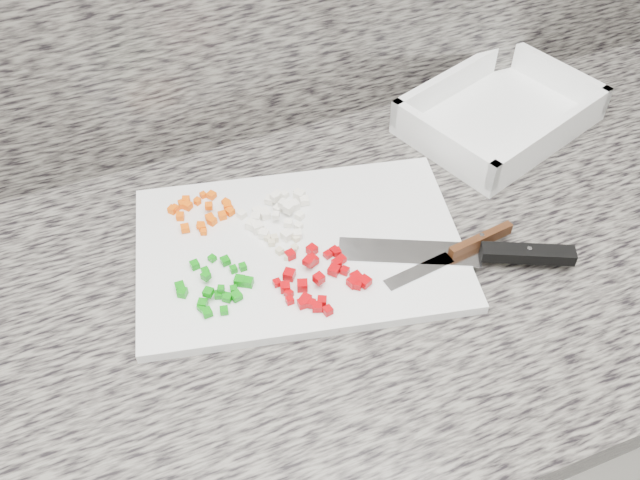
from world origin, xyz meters
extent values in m
cube|color=beige|center=(0.00, 1.44, 0.43)|extent=(3.92, 0.62, 0.86)
cube|color=#68645C|center=(0.00, 1.44, 0.88)|extent=(3.96, 0.64, 0.04)
cube|color=white|center=(0.10, 1.49, 0.91)|extent=(0.46, 0.35, 0.01)
cube|color=#F05705|center=(-0.03, 1.61, 0.92)|extent=(0.01, 0.01, 0.01)
cube|color=#F05705|center=(-0.03, 1.61, 0.92)|extent=(0.01, 0.01, 0.01)
cube|color=#F05705|center=(0.01, 1.62, 0.92)|extent=(0.01, 0.01, 0.01)
cube|color=#F05705|center=(-0.01, 1.55, 0.92)|extent=(0.01, 0.01, 0.01)
cube|color=#F05705|center=(0.04, 1.58, 0.92)|extent=(0.01, 0.01, 0.01)
cube|color=#F05705|center=(0.04, 1.58, 0.92)|extent=(0.01, 0.01, 0.01)
cube|color=#F05705|center=(-0.01, 1.56, 0.92)|extent=(0.01, 0.01, 0.01)
cube|color=#F05705|center=(0.04, 1.60, 0.92)|extent=(0.01, 0.01, 0.01)
cube|color=#F05705|center=(-0.03, 1.57, 0.92)|extent=(0.01, 0.01, 0.01)
cube|color=#F05705|center=(0.02, 1.61, 0.92)|extent=(0.01, 0.01, 0.01)
cube|color=#F05705|center=(-0.01, 1.61, 0.92)|extent=(0.01, 0.01, 0.01)
cube|color=#F05705|center=(0.00, 1.61, 0.92)|extent=(0.01, 0.01, 0.01)
cube|color=#F05705|center=(0.04, 1.59, 0.92)|extent=(0.01, 0.01, 0.01)
cube|color=#F05705|center=(0.00, 1.61, 0.92)|extent=(0.01, 0.01, 0.01)
cube|color=#F05705|center=(-0.03, 1.59, 0.92)|extent=(0.01, 0.01, 0.01)
cube|color=#F05705|center=(0.01, 1.57, 0.92)|extent=(0.01, 0.01, 0.01)
cube|color=#F05705|center=(0.01, 1.57, 0.92)|extent=(0.01, 0.01, 0.01)
cube|color=#F05705|center=(0.01, 1.59, 0.93)|extent=(0.01, 0.01, 0.01)
cube|color=#F05705|center=(-0.02, 1.61, 0.92)|extent=(0.01, 0.01, 0.01)
cube|color=#F05705|center=(0.02, 1.57, 0.92)|extent=(0.01, 0.01, 0.01)
cube|color=#F05705|center=(-0.01, 1.62, 0.92)|extent=(0.01, 0.01, 0.01)
cube|color=#F05705|center=(-0.01, 1.57, 0.92)|extent=(0.01, 0.01, 0.01)
cube|color=white|center=(0.05, 1.54, 0.92)|extent=(0.02, 0.02, 0.01)
cube|color=white|center=(0.09, 1.54, 0.93)|extent=(0.01, 0.01, 0.01)
cube|color=white|center=(0.13, 1.56, 0.92)|extent=(0.01, 0.01, 0.01)
cube|color=white|center=(0.11, 1.52, 0.92)|extent=(0.01, 0.01, 0.01)
cube|color=white|center=(0.10, 1.58, 0.92)|extent=(0.01, 0.01, 0.01)
cube|color=white|center=(0.08, 1.55, 0.92)|extent=(0.01, 0.01, 0.01)
cube|color=white|center=(0.11, 1.54, 0.93)|extent=(0.02, 0.02, 0.01)
cube|color=white|center=(0.06, 1.53, 0.92)|extent=(0.01, 0.01, 0.01)
cube|color=white|center=(0.10, 1.57, 0.93)|extent=(0.01, 0.01, 0.01)
cube|color=white|center=(0.06, 1.55, 0.92)|extent=(0.02, 0.02, 0.01)
cube|color=white|center=(0.13, 1.58, 0.92)|extent=(0.01, 0.01, 0.01)
cube|color=white|center=(0.10, 1.56, 0.92)|extent=(0.01, 0.01, 0.01)
cube|color=white|center=(0.12, 1.53, 0.92)|extent=(0.01, 0.01, 0.01)
cube|color=white|center=(0.11, 1.58, 0.92)|extent=(0.01, 0.01, 0.01)
cube|color=white|center=(0.12, 1.55, 0.92)|extent=(0.01, 0.01, 0.01)
cube|color=white|center=(0.08, 1.55, 0.92)|extent=(0.01, 0.01, 0.01)
cube|color=white|center=(0.07, 1.56, 0.92)|extent=(0.01, 0.01, 0.01)
cube|color=white|center=(0.10, 1.55, 0.93)|extent=(0.01, 0.01, 0.01)
cube|color=white|center=(0.09, 1.51, 0.92)|extent=(0.02, 0.02, 0.01)
cube|color=white|center=(0.06, 1.52, 0.92)|extent=(0.02, 0.02, 0.01)
cube|color=white|center=(0.10, 1.53, 0.92)|extent=(0.01, 0.01, 0.01)
cube|color=white|center=(0.10, 1.50, 0.92)|extent=(0.01, 0.01, 0.01)
cube|color=white|center=(0.05, 1.56, 0.92)|extent=(0.01, 0.01, 0.01)
cube|color=white|center=(0.09, 1.58, 0.92)|extent=(0.02, 0.02, 0.01)
cube|color=white|center=(0.06, 1.53, 0.92)|extent=(0.01, 0.01, 0.01)
cube|color=white|center=(0.13, 1.57, 0.92)|extent=(0.02, 0.02, 0.01)
cube|color=#0B7F0C|center=(-0.03, 1.50, 0.92)|extent=(0.01, 0.01, 0.01)
cube|color=#0B7F0C|center=(0.01, 1.46, 0.92)|extent=(0.01, 0.01, 0.01)
cube|color=#0B7F0C|center=(-0.03, 1.45, 0.93)|extent=(0.02, 0.02, 0.01)
cube|color=#0B7F0C|center=(-0.01, 1.44, 0.92)|extent=(0.01, 0.01, 0.01)
cube|color=#0B7F0C|center=(0.02, 1.45, 0.92)|extent=(0.01, 0.01, 0.01)
cube|color=#0B7F0C|center=(-0.02, 1.45, 0.92)|extent=(0.01, 0.01, 0.01)
cube|color=#0B7F0C|center=(0.01, 1.48, 0.92)|extent=(0.01, 0.01, 0.01)
cube|color=#0B7F0C|center=(-0.01, 1.51, 0.92)|extent=(0.01, 0.01, 0.01)
cube|color=#0B7F0C|center=(-0.04, 1.44, 0.92)|extent=(0.01, 0.01, 0.01)
cube|color=#0B7F0C|center=(0.01, 1.46, 0.92)|extent=(0.02, 0.02, 0.01)
cube|color=#0B7F0C|center=(-0.02, 1.47, 0.93)|extent=(0.01, 0.01, 0.01)
cube|color=#0B7F0C|center=(-0.01, 1.45, 0.93)|extent=(0.01, 0.01, 0.01)
cube|color=#0B7F0C|center=(0.02, 1.48, 0.92)|extent=(0.01, 0.01, 0.01)
cube|color=#0B7F0C|center=(0.00, 1.49, 0.92)|extent=(0.01, 0.01, 0.01)
cube|color=#0B7F0C|center=(-0.06, 1.47, 0.92)|extent=(0.01, 0.01, 0.01)
cube|color=#0B7F0C|center=(-0.04, 1.43, 0.92)|extent=(0.01, 0.01, 0.01)
cube|color=#0B7F0C|center=(-0.02, 1.42, 0.92)|extent=(0.01, 0.01, 0.01)
cube|color=#0B7F0C|center=(0.00, 1.45, 0.92)|extent=(0.01, 0.01, 0.01)
cube|color=#0B7F0C|center=(0.00, 1.44, 0.92)|extent=(0.01, 0.01, 0.01)
cube|color=#0B7F0C|center=(-0.02, 1.48, 0.93)|extent=(0.01, 0.01, 0.01)
cube|color=#0B7F0C|center=(0.00, 1.44, 0.92)|extent=(0.01, 0.01, 0.01)
cube|color=#0B7F0C|center=(-0.06, 1.48, 0.92)|extent=(0.01, 0.01, 0.01)
cube|color=#0B7F0C|center=(-0.04, 1.44, 0.92)|extent=(0.01, 0.01, 0.01)
cube|color=#A50207|center=(0.09, 1.39, 0.92)|extent=(0.01, 0.01, 0.01)
cube|color=#A50207|center=(0.06, 1.41, 0.92)|extent=(0.01, 0.01, 0.01)
cube|color=#A50207|center=(0.08, 1.39, 0.92)|extent=(0.01, 0.01, 0.01)
cube|color=#A50207|center=(0.14, 1.46, 0.92)|extent=(0.01, 0.01, 0.01)
cube|color=#A50207|center=(0.10, 1.42, 0.93)|extent=(0.01, 0.01, 0.01)
cube|color=#A50207|center=(0.08, 1.42, 0.92)|extent=(0.02, 0.02, 0.01)
cube|color=#A50207|center=(0.11, 1.47, 0.92)|extent=(0.02, 0.02, 0.01)
cube|color=#A50207|center=(0.08, 1.39, 0.92)|extent=(0.01, 0.01, 0.01)
cube|color=#A50207|center=(0.14, 1.43, 0.92)|extent=(0.01, 0.01, 0.01)
cube|color=#A50207|center=(0.09, 1.38, 0.92)|extent=(0.01, 0.01, 0.01)
cube|color=#A50207|center=(0.10, 1.45, 0.92)|extent=(0.02, 0.02, 0.01)
cube|color=#A50207|center=(0.13, 1.44, 0.92)|extent=(0.01, 0.01, 0.01)
cube|color=#A50207|center=(0.14, 1.40, 0.92)|extent=(0.01, 0.01, 0.01)
cube|color=#A50207|center=(0.14, 1.41, 0.92)|extent=(0.01, 0.01, 0.01)
cube|color=#A50207|center=(0.14, 1.46, 0.92)|extent=(0.01, 0.01, 0.01)
cube|color=#A50207|center=(0.05, 1.44, 0.92)|extent=(0.01, 0.01, 0.01)
cube|color=#A50207|center=(0.06, 1.43, 0.92)|extent=(0.01, 0.01, 0.01)
cube|color=#A50207|center=(0.13, 1.44, 0.92)|extent=(0.01, 0.01, 0.01)
cube|color=#A50207|center=(0.06, 1.42, 0.92)|extent=(0.01, 0.01, 0.01)
cube|color=#A50207|center=(0.08, 1.47, 0.92)|extent=(0.01, 0.01, 0.01)
cube|color=#A50207|center=(0.10, 1.45, 0.93)|extent=(0.02, 0.02, 0.01)
cube|color=#A50207|center=(0.13, 1.46, 0.92)|extent=(0.01, 0.01, 0.01)
cube|color=#A50207|center=(0.12, 1.43, 0.92)|extent=(0.02, 0.02, 0.01)
cube|color=#A50207|center=(0.15, 1.40, 0.92)|extent=(0.02, 0.02, 0.01)
cube|color=#A50207|center=(0.14, 1.44, 0.92)|extent=(0.01, 0.01, 0.01)
cube|color=#A50207|center=(0.07, 1.44, 0.92)|extent=(0.02, 0.02, 0.01)
cube|color=#A50207|center=(0.07, 1.40, 0.92)|extent=(0.01, 0.01, 0.01)
cube|color=#A50207|center=(0.14, 1.40, 0.92)|extent=(0.02, 0.02, 0.01)
cube|color=#A50207|center=(0.07, 1.40, 0.92)|extent=(0.02, 0.02, 0.01)
cube|color=beige|center=(0.09, 1.49, 0.92)|extent=(0.01, 0.01, 0.01)
cube|color=beige|center=(0.08, 1.47, 0.92)|extent=(0.01, 0.01, 0.01)
cube|color=beige|center=(0.10, 1.51, 0.92)|extent=(0.01, 0.01, 0.01)
cube|color=beige|center=(0.10, 1.50, 0.92)|extent=(0.01, 0.01, 0.01)
cube|color=beige|center=(0.07, 1.51, 0.92)|extent=(0.01, 0.01, 0.01)
cube|color=beige|center=(0.07, 1.51, 0.92)|extent=(0.01, 0.01, 0.01)
cube|color=beige|center=(0.07, 1.48, 0.92)|extent=(0.01, 0.01, 0.01)
cube|color=beige|center=(0.09, 1.48, 0.92)|extent=(0.01, 0.01, 0.01)
cube|color=beige|center=(0.07, 1.49, 0.92)|extent=(0.01, 0.01, 0.01)
cube|color=beige|center=(0.07, 1.50, 0.92)|extent=(0.01, 0.01, 0.01)
cube|color=silver|center=(0.22, 1.43, 0.92)|extent=(0.18, 0.11, 0.00)
cube|color=black|center=(0.35, 1.36, 0.92)|extent=(0.11, 0.07, 0.02)
cylinder|color=silver|center=(0.35, 1.36, 0.93)|extent=(0.01, 0.01, 0.00)
cube|color=silver|center=(0.22, 1.39, 0.92)|extent=(0.10, 0.03, 0.00)
cube|color=#432510|center=(0.31, 1.40, 0.92)|extent=(0.09, 0.02, 0.02)
cylinder|color=silver|center=(0.31, 1.40, 0.93)|extent=(0.01, 0.01, 0.00)
cube|color=white|center=(0.47, 1.62, 0.91)|extent=(0.32, 0.27, 0.01)
cube|color=white|center=(0.44, 1.71, 0.93)|extent=(0.26, 0.10, 0.04)
cube|color=white|center=(0.50, 1.53, 0.93)|extent=(0.26, 0.10, 0.04)
cube|color=white|center=(0.59, 1.66, 0.93)|extent=(0.08, 0.19, 0.04)
cube|color=white|center=(0.35, 1.58, 0.93)|extent=(0.08, 0.19, 0.04)
camera|label=1|loc=(-0.10, 0.92, 1.58)|focal=40.00mm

